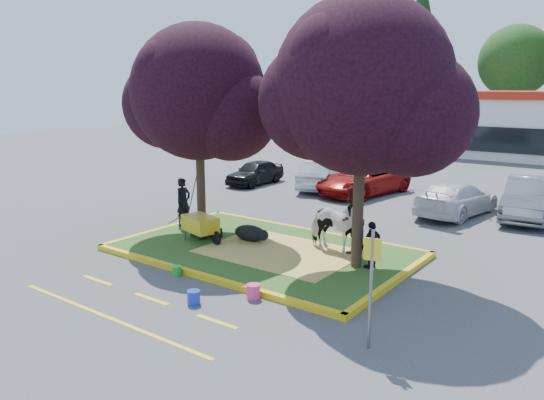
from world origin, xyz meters
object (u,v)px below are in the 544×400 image
Objects in this scene: calf at (250,233)px; bucket_pink at (253,292)px; handler at (183,202)px; bucket_blue at (194,297)px; bucket_green at (177,271)px; cow at (333,226)px; wheelbarrow at (201,224)px; sign_post at (371,277)px; car_black at (255,172)px; car_silver at (320,175)px.

bucket_pink is at bearing -70.85° from calf.
bucket_blue is at bearing -131.06° from handler.
bucket_pink is at bearing 0.00° from bucket_green.
wheelbarrow is (-3.74, -1.43, -0.24)m from cow.
car_black is at bearing 125.31° from sign_post.
car_silver is (-3.00, 9.05, 0.28)m from calf.
car_silver reaches higher than calf.
bucket_pink is (0.04, -3.67, -0.76)m from cow.
car_black is (-6.20, 8.17, 0.21)m from calf.
bucket_green is (1.28, -2.24, -0.56)m from wheelbarrow.
wheelbarrow is at bearing 117.33° from cow.
cow is 7.12× the size of bucket_green.
wheelbarrow is 0.91× the size of sign_post.
car_silver is (-1.86, 9.99, -0.02)m from wheelbarrow.
calf reaches higher than bucket_pink.
handler is 8.96m from car_silver.
sign_post is 16.94m from car_black.
car_silver is (-5.60, 8.56, -0.26)m from cow.
car_black is at bearing 106.76° from calf.
car_silver is at bearing 2.09° from handler.
handler is at bearing 100.48° from cow.
bucket_green is (0.13, -3.18, -0.26)m from calf.
bucket_pink is 1.35m from bucket_blue.
handler is 4.56m from bucket_green.
car_black is at bearing 134.91° from wheelbarrow.
cow is 4.83m from bucket_blue.
bucket_green is at bearing -44.39° from wheelbarrow.
calf is at bearing 137.20° from sign_post.
handler is at bearing 149.47° from bucket_pink.
car_black is (-8.80, 7.68, -0.34)m from cow.
car_black reaches higher than calf.
sign_post reaches higher than bucket_pink.
car_black is (-6.34, 11.35, 0.47)m from bucket_green.
bucket_green is 1.92m from bucket_blue.
bucket_green is at bearing 180.00° from bucket_pink.
sign_post is 0.56× the size of car_silver.
cow reaches higher than car_silver.
bucket_green is (-5.66, 0.57, -1.26)m from sign_post.
calf is at bearing 89.79° from car_silver.
bucket_pink is (-3.16, 0.57, -1.22)m from sign_post.
cow is 5.88× the size of bucket_blue.
calf reaches higher than bucket_blue.
car_silver is at bearing 116.41° from wheelbarrow.
cow reaches higher than bucket_pink.
bucket_pink is at bearing 49.45° from bucket_blue.
handler is 9.54m from sign_post.
bucket_blue is (-4.04, -0.45, -1.23)m from sign_post.
wheelbarrow is 10.16m from car_silver.
calf is at bearing 107.04° from cow.
bucket_green is at bearing -108.06° from calf.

